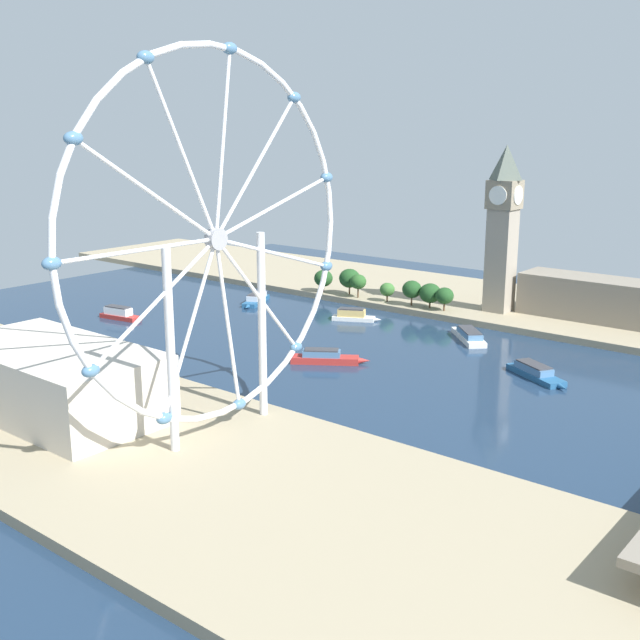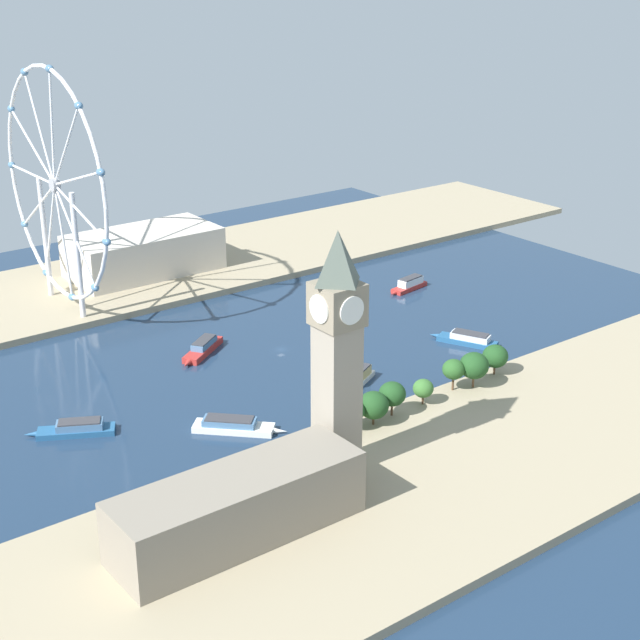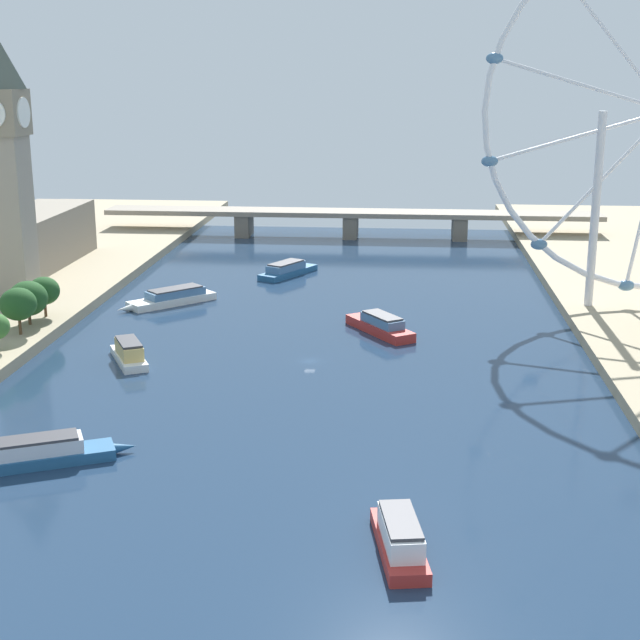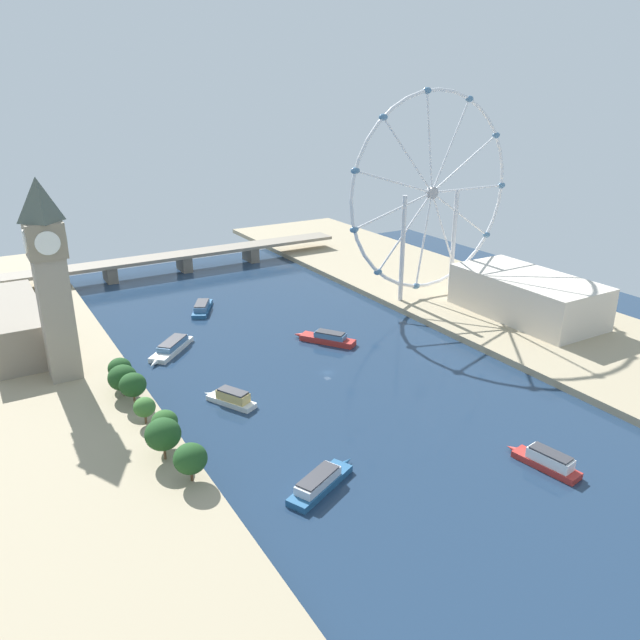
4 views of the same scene
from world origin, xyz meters
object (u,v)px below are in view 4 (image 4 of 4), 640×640
riverside_hall (527,296)px  tour_boat_1 (320,482)px  tour_boat_4 (172,347)px  tour_boat_5 (202,307)px  parliament_block (15,325)px  river_bridge (184,257)px  ferris_wheel (432,194)px  tour_boat_2 (547,461)px  tour_boat_3 (327,338)px  tour_boat_0 (231,398)px  clock_tower (51,278)px

riverside_hall → tour_boat_1: riverside_hall is taller
tour_boat_4 → tour_boat_5: (30.45, 43.57, -0.01)m
parliament_block → river_bridge: parliament_block is taller
ferris_wheel → tour_boat_2: (-71.43, -143.04, -55.05)m
parliament_block → river_bridge: bearing=39.3°
ferris_wheel → tour_boat_3: (-77.76, -24.22, -55.38)m
tour_boat_2 → ferris_wheel: bearing=-36.1°
riverside_hall → tour_boat_4: size_ratio=2.72×
river_bridge → tour_boat_4: river_bridge is taller
tour_boat_3 → tour_boat_4: size_ratio=1.04×
tour_boat_0 → tour_boat_2: (66.79, -86.81, 0.09)m
tour_boat_0 → tour_boat_5: size_ratio=0.77×
tour_boat_1 → tour_boat_2: (64.75, -26.37, 0.34)m
parliament_block → ferris_wheel: bearing=-10.5°
clock_tower → tour_boat_2: clock_tower is taller
river_bridge → tour_boat_2: size_ratio=8.55×
tour_boat_5 → parliament_block: bearing=124.5°
riverside_hall → tour_boat_0: riverside_hall is taller
clock_tower → tour_boat_1: bearing=-65.1°
tour_boat_4 → tour_boat_0: bearing=48.9°
river_bridge → tour_boat_2: (22.64, -266.68, -6.35)m
river_bridge → tour_boat_1: river_bridge is taller
tour_boat_0 → tour_boat_1: bearing=154.8°
tour_boat_4 → tour_boat_5: size_ratio=0.92×
river_bridge → tour_boat_0: (-44.14, -179.87, -6.44)m
parliament_block → tour_boat_2: (128.30, -180.06, -9.96)m
riverside_hall → tour_boat_4: bearing=162.1°
tour_boat_0 → tour_boat_2: tour_boat_2 is taller
tour_boat_1 → tour_boat_3: size_ratio=1.03×
riverside_hall → tour_boat_5: (-132.66, 96.13, -11.26)m
tour_boat_1 → tour_boat_4: tour_boat_1 is taller
tour_boat_2 → tour_boat_3: bearing=-6.5°
riverside_hall → parliament_block: bearing=158.4°
ferris_wheel → tour_boat_2: bearing=-116.5°
ferris_wheel → tour_boat_5: bearing=157.7°
ferris_wheel → tour_boat_2: 169.09m
tour_boat_1 → tour_boat_5: size_ratio=0.98×
parliament_block → tour_boat_2: size_ratio=2.94×
clock_tower → ferris_wheel: ferris_wheel is taller
tour_boat_5 → tour_boat_3: bearing=-125.3°
tour_boat_4 → parliament_block: bearing=-75.9°
clock_tower → parliament_block: clock_tower is taller
tour_boat_1 → tour_boat_3: (58.42, 92.45, 0.01)m
ferris_wheel → tour_boat_0: size_ratio=4.79×
parliament_block → tour_boat_4: parliament_block is taller
clock_tower → tour_boat_3: bearing=-8.9°
clock_tower → tour_boat_4: 61.73m
clock_tower → river_bridge: 164.03m
river_bridge → tour_boat_1: 244.06m
clock_tower → parliament_block: (-12.70, 44.09, -30.72)m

